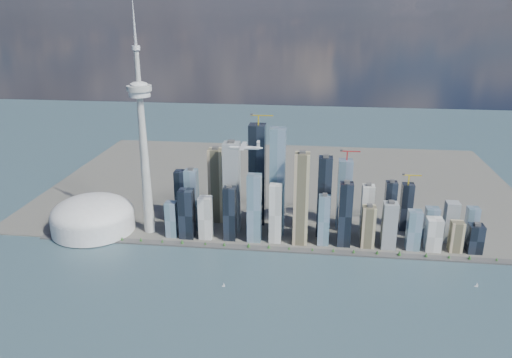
# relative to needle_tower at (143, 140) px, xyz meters

# --- Properties ---
(ground) EXTENTS (4000.00, 4000.00, 0.00)m
(ground) POSITION_rel_needle_tower_xyz_m (300.00, -310.00, -235.84)
(ground) COLOR #2D444F
(ground) RESTS_ON ground
(seawall) EXTENTS (1100.00, 22.00, 4.00)m
(seawall) POSITION_rel_needle_tower_xyz_m (300.00, -60.00, -233.84)
(seawall) COLOR #383838
(seawall) RESTS_ON ground
(land) EXTENTS (1400.00, 900.00, 3.00)m
(land) POSITION_rel_needle_tower_xyz_m (300.00, 390.00, -234.34)
(land) COLOR #4C4C47
(land) RESTS_ON ground
(shoreline_trees) EXTENTS (960.53, 7.20, 8.80)m
(shoreline_trees) POSITION_rel_needle_tower_xyz_m (300.00, -60.00, -227.06)
(shoreline_trees) COLOR #3F2D1E
(shoreline_trees) RESTS_ON seawall
(skyscraper_cluster) EXTENTS (736.00, 142.00, 282.85)m
(skyscraper_cluster) POSITION_rel_needle_tower_xyz_m (359.61, 26.81, -147.53)
(skyscraper_cluster) COLOR black
(skyscraper_cluster) RESTS_ON land
(needle_tower) EXTENTS (56.00, 56.00, 550.50)m
(needle_tower) POSITION_rel_needle_tower_xyz_m (0.00, 0.00, 0.00)
(needle_tower) COLOR gray
(needle_tower) RESTS_ON land
(dome_stadium) EXTENTS (200.00, 200.00, 86.00)m
(dome_stadium) POSITION_rel_needle_tower_xyz_m (-140.00, -10.00, -196.40)
(dome_stadium) COLOR silver
(dome_stadium) RESTS_ON land
(airplane) EXTENTS (74.88, 66.11, 18.29)m
(airplane) POSITION_rel_needle_tower_xyz_m (251.43, -87.38, 14.24)
(airplane) COLOR silver
(airplane) RESTS_ON ground
(sailboat_west) EXTENTS (6.33, 2.01, 8.78)m
(sailboat_west) POSITION_rel_needle_tower_xyz_m (226.49, -227.99, -233.02)
(sailboat_west) COLOR white
(sailboat_west) RESTS_ON ground
(sailboat_east) EXTENTS (7.41, 2.74, 10.24)m
(sailboat_east) POSITION_rel_needle_tower_xyz_m (728.00, -168.95, -232.55)
(sailboat_east) COLOR white
(sailboat_east) RESTS_ON ground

